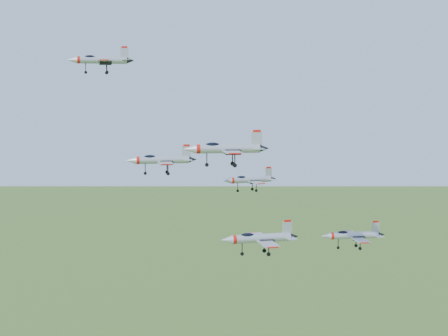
{
  "coord_description": "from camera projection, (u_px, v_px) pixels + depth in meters",
  "views": [
    {
      "loc": [
        -5.32,
        -116.69,
        139.12
      ],
      "look_at": [
        0.04,
        -4.2,
        126.66
      ],
      "focal_mm": 50.0,
      "sensor_mm": 36.0,
      "label": 1
    }
  ],
  "objects": [
    {
      "name": "jet_right_high",
      "position": [
        225.0,
        148.0,
        96.18
      ],
      "size": [
        13.49,
        11.18,
        3.6
      ],
      "rotation": [
        0.0,
        0.0,
        0.09
      ],
      "color": "#A2A5AE"
    },
    {
      "name": "jet_left_high",
      "position": [
        161.0,
        160.0,
        112.89
      ],
      "size": [
        12.98,
        10.81,
        3.47
      ],
      "rotation": [
        0.0,
        0.0,
        0.12
      ],
      "color": "#A2A5AE"
    },
    {
      "name": "jet_left_low",
      "position": [
        249.0,
        180.0,
        121.22
      ],
      "size": [
        10.99,
        9.36,
        2.99
      ],
      "rotation": [
        0.0,
        0.0,
        0.3
      ],
      "color": "#A2A5AE"
    },
    {
      "name": "jet_trail",
      "position": [
        352.0,
        235.0,
        114.52
      ],
      "size": [
        12.22,
        10.12,
        3.26
      ],
      "rotation": [
        0.0,
        0.0,
        0.08
      ],
      "color": "#A2A5AE"
    },
    {
      "name": "jet_right_low",
      "position": [
        259.0,
        238.0,
        106.55
      ],
      "size": [
        13.92,
        11.69,
        3.73
      ],
      "rotation": [
        0.0,
        0.0,
        0.18
      ],
      "color": "#A2A5AE"
    },
    {
      "name": "jet_lead",
      "position": [
        100.0,
        60.0,
        128.03
      ],
      "size": [
        13.65,
        11.45,
        3.66
      ],
      "rotation": [
        0.0,
        0.0,
        0.18
      ],
      "color": "#A2A5AE"
    }
  ]
}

